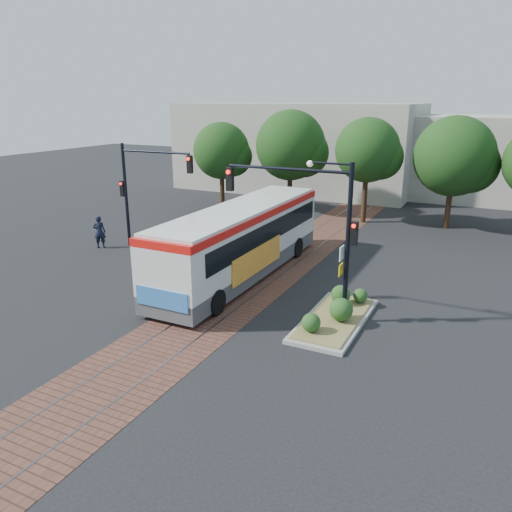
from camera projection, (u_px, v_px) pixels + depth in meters
The scene contains 10 objects.
ground at pixel (238, 293), 22.42m from camera, with size 120.00×120.00×0.00m, color black.
trackbed at pixel (275, 268), 25.84m from camera, with size 3.60×40.00×0.02m.
tree_row at pixel (365, 152), 34.51m from camera, with size 26.40×5.60×7.67m.
warehouses at pixel (379, 151), 46.11m from camera, with size 40.00×13.00×8.00m.
city_bus at pixel (242, 238), 24.19m from camera, with size 2.88×12.99×3.47m.
traffic_island at pixel (336, 313), 19.52m from camera, with size 2.20×5.20×1.13m.
signal_pole_main at pixel (317, 215), 18.85m from camera, with size 5.49×0.46×6.00m.
signal_pole_left at pixel (141, 182), 28.20m from camera, with size 4.99×0.34×6.00m.
officer at pixel (99, 232), 29.10m from camera, with size 0.70×0.46×1.91m, color black.
parked_car at pixel (262, 210), 36.44m from camera, with size 1.70×4.19×1.22m, color black.
Camera 1 is at (9.92, -18.39, 8.33)m, focal length 35.00 mm.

